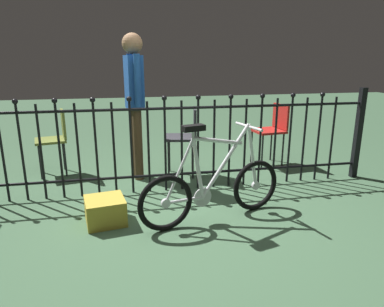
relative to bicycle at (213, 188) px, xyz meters
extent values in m
plane|color=#3C5C40|center=(-0.26, 0.17, -0.32)|extent=(20.00, 20.00, 0.00)
cylinder|color=black|center=(-2.01, 0.82, 0.19)|extent=(0.03, 0.03, 1.02)
cylinder|color=black|center=(-1.83, 0.82, 0.19)|extent=(0.03, 0.03, 1.02)
sphere|color=black|center=(-1.83, 0.82, 0.73)|extent=(0.06, 0.06, 0.06)
cylinder|color=black|center=(-1.64, 0.82, 0.19)|extent=(0.03, 0.03, 1.02)
cylinder|color=black|center=(-1.46, 0.82, 0.19)|extent=(0.03, 0.03, 1.02)
sphere|color=black|center=(-1.46, 0.82, 0.73)|extent=(0.06, 0.06, 0.06)
cylinder|color=black|center=(-1.27, 0.82, 0.19)|extent=(0.03, 0.03, 1.02)
cylinder|color=black|center=(-1.08, 0.82, 0.19)|extent=(0.03, 0.03, 1.02)
sphere|color=black|center=(-1.08, 0.82, 0.73)|extent=(0.06, 0.06, 0.06)
cylinder|color=black|center=(-0.90, 0.82, 0.19)|extent=(0.03, 0.03, 1.02)
cylinder|color=black|center=(-0.71, 0.82, 0.19)|extent=(0.03, 0.03, 1.02)
sphere|color=black|center=(-0.71, 0.82, 0.73)|extent=(0.06, 0.06, 0.06)
cylinder|color=black|center=(-0.53, 0.82, 0.19)|extent=(0.03, 0.03, 1.02)
cylinder|color=black|center=(-0.34, 0.82, 0.19)|extent=(0.03, 0.03, 1.02)
sphere|color=black|center=(-0.34, 0.82, 0.73)|extent=(0.06, 0.06, 0.06)
cylinder|color=black|center=(-0.16, 0.82, 0.19)|extent=(0.03, 0.03, 1.02)
cylinder|color=black|center=(0.03, 0.82, 0.19)|extent=(0.03, 0.03, 1.02)
sphere|color=black|center=(0.03, 0.82, 0.73)|extent=(0.06, 0.06, 0.06)
cylinder|color=black|center=(0.21, 0.82, 0.19)|extent=(0.03, 0.03, 1.02)
cylinder|color=black|center=(0.40, 0.82, 0.19)|extent=(0.03, 0.03, 1.02)
sphere|color=black|center=(0.40, 0.82, 0.73)|extent=(0.06, 0.06, 0.06)
cylinder|color=black|center=(0.59, 0.82, 0.19)|extent=(0.03, 0.03, 1.02)
cylinder|color=black|center=(0.77, 0.82, 0.19)|extent=(0.03, 0.03, 1.02)
sphere|color=black|center=(0.77, 0.82, 0.73)|extent=(0.06, 0.06, 0.06)
cylinder|color=black|center=(0.96, 0.82, 0.19)|extent=(0.03, 0.03, 1.02)
cylinder|color=black|center=(1.14, 0.82, 0.19)|extent=(0.03, 0.03, 1.02)
sphere|color=black|center=(1.14, 0.82, 0.73)|extent=(0.06, 0.06, 0.06)
cylinder|color=black|center=(1.33, 0.82, 0.19)|extent=(0.03, 0.03, 1.02)
cylinder|color=black|center=(1.51, 0.82, 0.19)|extent=(0.03, 0.03, 1.02)
sphere|color=black|center=(1.51, 0.82, 0.73)|extent=(0.06, 0.06, 0.06)
cylinder|color=black|center=(1.70, 0.82, 0.19)|extent=(0.03, 0.03, 1.02)
cylinder|color=black|center=(-0.26, 0.82, -0.13)|extent=(4.61, 0.03, 0.03)
cylinder|color=black|center=(-0.26, 0.82, 0.62)|extent=(4.61, 0.03, 0.03)
cube|color=black|center=(2.04, 0.82, 0.25)|extent=(0.07, 0.07, 1.12)
torus|color=black|center=(-0.46, -0.13, -0.06)|extent=(0.50, 0.19, 0.51)
cylinder|color=silver|center=(-0.46, -0.13, -0.06)|extent=(0.09, 0.05, 0.08)
torus|color=black|center=(0.46, 0.13, -0.06)|extent=(0.50, 0.19, 0.51)
cylinder|color=silver|center=(0.46, 0.13, -0.06)|extent=(0.09, 0.05, 0.08)
cylinder|color=silver|center=(0.12, 0.03, 0.24)|extent=(0.50, 0.17, 0.65)
cylinder|color=silver|center=(0.04, 0.01, 0.44)|extent=(0.50, 0.17, 0.14)
cylinder|color=silver|center=(-0.15, -0.04, 0.21)|extent=(0.14, 0.07, 0.57)
cylinder|color=silver|center=(-0.28, -0.08, -0.07)|extent=(0.36, 0.13, 0.04)
cylinder|color=silver|center=(-0.33, -0.09, 0.21)|extent=(0.29, 0.10, 0.56)
cylinder|color=silver|center=(0.41, 0.12, 0.25)|extent=(0.15, 0.07, 0.63)
cylinder|color=silver|center=(0.35, 0.10, 0.55)|extent=(0.03, 0.03, 0.02)
cylinder|color=silver|center=(0.35, 0.10, 0.54)|extent=(0.13, 0.39, 0.03)
cylinder|color=silver|center=(-0.20, -0.06, 0.52)|extent=(0.03, 0.03, 0.07)
cube|color=black|center=(-0.20, -0.06, 0.58)|extent=(0.22, 0.14, 0.05)
cylinder|color=silver|center=(-0.11, -0.03, -0.07)|extent=(0.18, 0.06, 0.18)
cylinder|color=black|center=(-1.82, 1.48, -0.10)|extent=(0.02, 0.02, 0.44)
cylinder|color=black|center=(-1.88, 1.77, -0.10)|extent=(0.02, 0.02, 0.44)
cylinder|color=black|center=(-1.53, 1.55, -0.10)|extent=(0.02, 0.02, 0.44)
cylinder|color=black|center=(-1.60, 1.83, -0.10)|extent=(0.02, 0.02, 0.44)
cube|color=olive|center=(-1.71, 1.66, 0.14)|extent=(0.44, 0.44, 0.03)
cube|color=olive|center=(-1.54, 1.69, 0.33)|extent=(0.10, 0.35, 0.35)
cylinder|color=black|center=(1.03, 1.37, -0.08)|extent=(0.02, 0.02, 0.47)
cylinder|color=black|center=(1.00, 1.68, -0.08)|extent=(0.02, 0.02, 0.47)
cylinder|color=black|center=(1.35, 1.40, -0.08)|extent=(0.02, 0.02, 0.47)
cylinder|color=black|center=(1.31, 1.72, -0.08)|extent=(0.02, 0.02, 0.47)
cube|color=#A51E19|center=(1.17, 1.54, 0.17)|extent=(0.44, 0.44, 0.03)
cube|color=#A51E19|center=(1.36, 1.56, 0.36)|extent=(0.07, 0.38, 0.34)
cylinder|color=black|center=(-0.27, 1.20, -0.08)|extent=(0.02, 0.02, 0.48)
cylinder|color=black|center=(-0.21, 1.50, -0.08)|extent=(0.02, 0.02, 0.48)
cylinder|color=black|center=(0.03, 1.14, -0.08)|extent=(0.02, 0.02, 0.48)
cylinder|color=black|center=(0.09, 1.44, -0.08)|extent=(0.02, 0.02, 0.48)
cube|color=#2D2D33|center=(-0.09, 1.32, 0.18)|extent=(0.44, 0.44, 0.03)
cube|color=#2D2D33|center=(0.09, 1.29, 0.38)|extent=(0.09, 0.36, 0.35)
cylinder|color=#4C3823|center=(-0.63, 1.25, 0.12)|extent=(0.11, 0.11, 0.87)
cylinder|color=#4C3823|center=(-0.65, 1.41, 0.12)|extent=(0.11, 0.11, 0.87)
cube|color=#1E4C99|center=(-0.64, 1.33, 0.87)|extent=(0.23, 0.33, 0.62)
cylinder|color=#1E4C99|center=(-0.60, 1.14, 0.90)|extent=(0.08, 0.08, 0.59)
cylinder|color=#1E4C99|center=(-0.67, 1.53, 0.90)|extent=(0.08, 0.08, 0.59)
sphere|color=#8C6647|center=(-0.64, 1.33, 1.31)|extent=(0.24, 0.24, 0.24)
cube|color=#B29933|center=(-0.99, 0.12, -0.20)|extent=(0.40, 0.40, 0.23)
camera|label=1|loc=(-0.77, -2.91, 1.17)|focal=32.70mm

